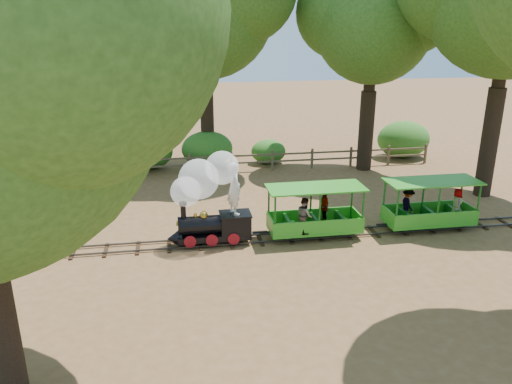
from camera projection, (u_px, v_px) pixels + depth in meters
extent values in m
plane|color=olive|center=(289.00, 238.00, 16.81)|extent=(90.00, 90.00, 0.00)
cube|color=#3F3D3A|center=(292.00, 240.00, 16.51)|extent=(22.00, 0.05, 0.05)
cube|color=#3F3D3A|center=(287.00, 233.00, 17.07)|extent=(22.00, 0.05, 0.05)
cube|color=#382314|center=(289.00, 237.00, 16.81)|extent=(0.12, 1.00, 0.05)
cube|color=#382314|center=(138.00, 248.00, 16.03)|extent=(0.12, 1.00, 0.05)
cube|color=#382314|center=(428.00, 228.00, 17.59)|extent=(0.12, 1.00, 0.05)
cube|color=black|center=(214.00, 235.00, 16.32)|extent=(2.36, 0.75, 0.19)
cylinder|color=black|center=(202.00, 225.00, 16.14)|extent=(1.50, 0.60, 0.60)
cylinder|color=black|center=(183.00, 210.00, 15.87)|extent=(0.17, 0.17, 0.47)
sphere|color=#B78F2C|center=(204.00, 215.00, 16.04)|extent=(0.28, 0.28, 0.28)
cylinder|color=#B78F2C|center=(195.00, 215.00, 15.99)|extent=(0.11, 0.11, 0.11)
cube|color=black|center=(235.00, 223.00, 16.31)|extent=(0.97, 0.75, 0.59)
cube|color=black|center=(235.00, 214.00, 16.20)|extent=(1.02, 0.82, 0.04)
cone|color=black|center=(175.00, 239.00, 16.13)|extent=(0.48, 0.69, 0.69)
cylinder|color=#B78F2C|center=(178.00, 223.00, 15.98)|extent=(0.11, 0.15, 0.15)
cylinder|color=maroon|center=(190.00, 242.00, 15.84)|extent=(0.39, 0.06, 0.39)
cylinder|color=maroon|center=(189.00, 232.00, 16.56)|extent=(0.39, 0.06, 0.39)
cylinder|color=maroon|center=(212.00, 240.00, 15.95)|extent=(0.39, 0.06, 0.39)
cylinder|color=maroon|center=(210.00, 231.00, 16.67)|extent=(0.39, 0.06, 0.39)
cylinder|color=maroon|center=(234.00, 239.00, 16.06)|extent=(0.39, 0.06, 0.39)
cylinder|color=maroon|center=(231.00, 229.00, 16.78)|extent=(0.39, 0.06, 0.39)
sphere|color=white|center=(186.00, 192.00, 15.73)|extent=(0.97, 0.97, 0.97)
sphere|color=white|center=(199.00, 179.00, 15.72)|extent=(1.29, 1.29, 1.29)
sphere|color=white|center=(222.00, 168.00, 15.78)|extent=(1.07, 1.07, 1.07)
imported|color=white|center=(234.00, 188.00, 15.88)|extent=(0.62, 0.74, 1.74)
cube|color=green|center=(314.00, 228.00, 16.85)|extent=(3.09, 1.18, 0.09)
cube|color=#145B16|center=(314.00, 231.00, 16.89)|extent=(2.78, 0.45, 0.13)
cube|color=green|center=(319.00, 227.00, 16.25)|extent=(3.09, 0.05, 0.45)
cube|color=green|center=(310.00, 215.00, 17.28)|extent=(3.09, 0.05, 0.45)
cube|color=green|center=(316.00, 188.00, 16.38)|extent=(3.22, 1.32, 0.05)
cylinder|color=#145B16|center=(275.00, 217.00, 15.88)|extent=(0.06, 0.06, 1.45)
cylinder|color=#145B16|center=(269.00, 205.00, 16.88)|extent=(0.06, 0.06, 1.45)
cylinder|color=#145B16|center=(363.00, 211.00, 16.34)|extent=(0.06, 0.06, 1.45)
cylinder|color=#145B16|center=(352.00, 200.00, 17.34)|extent=(0.06, 0.06, 1.45)
cube|color=#145B16|center=(288.00, 224.00, 16.63)|extent=(0.11, 1.00, 0.36)
cube|color=#145B16|center=(314.00, 222.00, 16.78)|extent=(0.11, 1.00, 0.36)
cube|color=#145B16|center=(341.00, 220.00, 16.92)|extent=(0.11, 1.00, 0.36)
cylinder|color=black|center=(288.00, 236.00, 16.43)|extent=(0.25, 0.05, 0.25)
cylinder|color=black|center=(284.00, 229.00, 17.01)|extent=(0.25, 0.05, 0.25)
cylinder|color=black|center=(345.00, 232.00, 16.74)|extent=(0.25, 0.05, 0.25)
cylinder|color=black|center=(339.00, 225.00, 17.32)|extent=(0.25, 0.05, 0.25)
imported|color=gray|center=(305.00, 215.00, 16.23)|extent=(0.53, 0.64, 1.21)
imported|color=gray|center=(324.00, 207.00, 17.03)|extent=(0.34, 0.71, 1.18)
cube|color=green|center=(428.00, 221.00, 17.49)|extent=(3.09, 1.18, 0.09)
cube|color=#145B16|center=(428.00, 224.00, 17.53)|extent=(2.78, 0.45, 0.13)
cube|color=green|center=(437.00, 219.00, 16.89)|extent=(3.09, 0.05, 0.45)
cube|color=green|center=(421.00, 208.00, 17.92)|extent=(3.09, 0.05, 0.45)
cube|color=green|center=(433.00, 181.00, 17.02)|extent=(3.22, 1.32, 0.05)
cylinder|color=#145B16|center=(397.00, 209.00, 16.53)|extent=(0.06, 0.06, 1.45)
cylinder|color=#145B16|center=(384.00, 198.00, 17.53)|extent=(0.06, 0.06, 1.45)
cylinder|color=#145B16|center=(478.00, 204.00, 16.99)|extent=(0.06, 0.06, 1.45)
cylinder|color=#145B16|center=(461.00, 194.00, 17.99)|extent=(0.06, 0.06, 1.45)
cube|color=#145B16|center=(404.00, 216.00, 17.28)|extent=(0.11, 1.00, 0.36)
cube|color=#145B16|center=(429.00, 215.00, 17.42)|extent=(0.11, 1.00, 0.36)
cube|color=#145B16|center=(453.00, 213.00, 17.57)|extent=(0.11, 1.00, 0.36)
cylinder|color=black|center=(405.00, 228.00, 17.08)|extent=(0.25, 0.05, 0.25)
cylinder|color=black|center=(398.00, 221.00, 17.65)|extent=(0.25, 0.05, 0.25)
cylinder|color=black|center=(458.00, 224.00, 17.38)|extent=(0.25, 0.05, 0.25)
cylinder|color=black|center=(449.00, 218.00, 17.96)|extent=(0.25, 0.05, 0.25)
imported|color=gray|center=(408.00, 204.00, 17.30)|extent=(0.45, 0.76, 1.14)
imported|color=gray|center=(457.00, 204.00, 17.39)|extent=(0.45, 0.60, 1.11)
cylinder|color=#2D2116|center=(56.00, 153.00, 20.49)|extent=(0.70, 0.70, 3.62)
cylinder|color=#2D2116|center=(46.00, 82.00, 19.57)|extent=(0.52, 0.53, 2.07)
sphere|color=#2A4B17|center=(39.00, 31.00, 18.94)|extent=(5.90, 5.90, 5.90)
sphere|color=#2A4B17|center=(73.00, 10.00, 18.11)|extent=(4.42, 4.42, 4.42)
sphere|color=#2A4B17|center=(8.00, 15.00, 19.50)|extent=(4.72, 4.72, 4.72)
cylinder|color=#2D2116|center=(207.00, 124.00, 24.68)|extent=(0.66, 0.66, 4.17)
cylinder|color=#2D2116|center=(205.00, 56.00, 23.61)|extent=(0.50, 0.50, 2.38)
sphere|color=#2A4B17|center=(204.00, 7.00, 22.90)|extent=(6.61, 6.61, 6.61)
cylinder|color=#2D2116|center=(366.00, 131.00, 24.05)|extent=(0.72, 0.72, 3.80)
cylinder|color=#2D2116|center=(371.00, 67.00, 23.07)|extent=(0.54, 0.54, 2.17)
sphere|color=#2A4B17|center=(374.00, 24.00, 22.46)|extent=(5.35, 5.35, 5.35)
sphere|color=#2A4B17|center=(411.00, 8.00, 21.70)|extent=(4.01, 4.01, 4.01)
sphere|color=#2A4B17|center=(342.00, 12.00, 22.97)|extent=(4.28, 4.28, 4.28)
cylinder|color=#2D2116|center=(489.00, 143.00, 20.29)|extent=(0.68, 0.68, 4.46)
cylinder|color=#2D2116|center=(503.00, 54.00, 19.15)|extent=(0.51, 0.51, 2.55)
sphere|color=#2A4B17|center=(42.00, 9.00, 6.66)|extent=(5.09, 5.09, 5.09)
cube|color=brown|center=(57.00, 170.00, 22.71)|extent=(0.10, 0.10, 1.00)
cube|color=brown|center=(103.00, 168.00, 23.02)|extent=(0.10, 0.10, 1.00)
cube|color=brown|center=(147.00, 166.00, 23.33)|extent=(0.10, 0.10, 1.00)
cube|color=brown|center=(190.00, 164.00, 23.64)|extent=(0.10, 0.10, 1.00)
cube|color=brown|center=(232.00, 162.00, 23.96)|extent=(0.10, 0.10, 1.00)
cube|color=brown|center=(272.00, 160.00, 24.27)|extent=(0.10, 0.10, 1.00)
cube|color=brown|center=(312.00, 159.00, 24.58)|extent=(0.10, 0.10, 1.00)
cube|color=brown|center=(351.00, 157.00, 24.89)|extent=(0.10, 0.10, 1.00)
cube|color=brown|center=(389.00, 155.00, 25.20)|extent=(0.10, 0.10, 1.00)
cube|color=brown|center=(425.00, 154.00, 25.52)|extent=(0.10, 0.10, 1.00)
cube|color=brown|center=(252.00, 155.00, 24.01)|extent=(18.00, 0.06, 0.08)
cube|color=brown|center=(252.00, 162.00, 24.13)|extent=(18.00, 0.06, 0.08)
ellipsoid|color=#2D6B1E|center=(148.00, 152.00, 24.44)|extent=(2.43, 1.87, 1.68)
ellipsoid|color=#2D6B1E|center=(207.00, 149.00, 24.88)|extent=(2.55, 1.96, 1.77)
ellipsoid|color=#2D6B1E|center=(268.00, 152.00, 25.45)|extent=(1.78, 1.37, 1.23)
ellipsoid|color=#2D6B1E|center=(403.00, 139.00, 26.47)|extent=(2.81, 2.16, 1.95)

